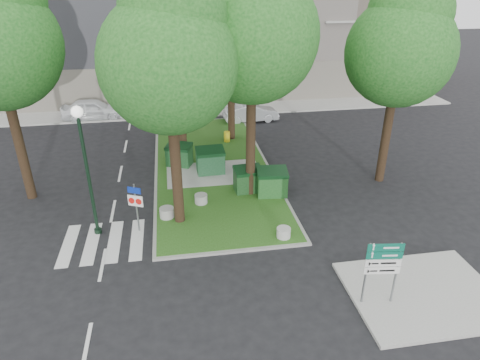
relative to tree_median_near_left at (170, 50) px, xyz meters
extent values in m
plane|color=black|center=(1.41, -2.56, -7.32)|extent=(120.00, 120.00, 0.00)
cube|color=#234C15|center=(1.91, 5.44, -7.26)|extent=(6.00, 16.00, 0.12)
cube|color=gray|center=(1.91, 5.44, -7.27)|extent=(6.30, 16.30, 0.10)
cube|color=#999993|center=(7.91, -6.06, -7.26)|extent=(5.00, 4.00, 0.12)
cube|color=#999993|center=(1.41, 15.94, -7.26)|extent=(42.00, 3.00, 0.12)
cube|color=silver|center=(-2.34, -1.06, -7.31)|extent=(5.00, 3.00, 0.01)
cylinder|color=black|center=(-0.09, -0.06, -4.24)|extent=(0.44, 0.44, 6.16)
sphere|color=#144B16|center=(-0.09, -0.06, -0.50)|extent=(5.20, 5.20, 5.20)
sphere|color=#144B16|center=(0.21, 0.14, 1.26)|extent=(3.90, 3.90, 3.90)
cylinder|color=black|center=(3.41, 1.94, -3.96)|extent=(0.44, 0.44, 6.72)
sphere|color=#144B16|center=(3.41, 1.94, 0.12)|extent=(5.60, 5.60, 5.60)
cylinder|color=black|center=(0.41, 6.44, -4.38)|extent=(0.44, 0.44, 5.88)
sphere|color=#144B16|center=(0.41, 6.44, -0.81)|extent=(4.80, 4.80, 4.80)
sphere|color=#144B16|center=(0.71, 6.64, 0.87)|extent=(3.60, 3.60, 3.60)
cylinder|color=black|center=(3.61, 9.44, -3.82)|extent=(0.44, 0.44, 7.00)
sphere|color=#144B16|center=(3.61, 9.44, 0.43)|extent=(5.80, 5.80, 5.80)
cylinder|color=black|center=(-7.09, 3.44, -4.10)|extent=(0.44, 0.44, 6.44)
cylinder|color=black|center=(10.41, 2.44, -4.38)|extent=(0.44, 0.44, 5.88)
sphere|color=#144B16|center=(10.41, 2.44, -0.81)|extent=(5.00, 5.00, 5.00)
sphere|color=#144B16|center=(10.71, 2.64, 0.87)|extent=(3.75, 3.75, 3.75)
cube|color=#103B16|center=(0.15, 5.80, -6.68)|extent=(1.55, 1.31, 1.03)
cube|color=black|center=(0.15, 5.80, -6.09)|extent=(1.61, 1.39, 0.30)
cube|color=#123E1F|center=(1.75, 4.58, -6.63)|extent=(1.48, 1.04, 1.13)
cube|color=black|center=(1.75, 4.58, -5.97)|extent=(1.53, 1.11, 0.33)
cube|color=#103612|center=(3.35, 2.19, -6.69)|extent=(1.36, 0.98, 1.02)
cube|color=black|center=(3.35, 2.19, -6.09)|extent=(1.41, 1.04, 0.29)
cube|color=#164A18|center=(4.41, 1.61, -6.65)|extent=(1.48, 1.07, 1.10)
cube|color=black|center=(4.41, 1.61, -6.01)|extent=(1.54, 1.14, 0.32)
cylinder|color=#979692|center=(-0.64, 0.29, -6.97)|extent=(0.63, 0.63, 0.45)
cylinder|color=#ADAEA8|center=(4.05, -2.06, -6.99)|extent=(0.57, 0.57, 0.41)
cylinder|color=gray|center=(0.96, 1.32, -6.98)|extent=(0.59, 0.59, 0.42)
cylinder|color=gold|center=(3.23, 8.92, -6.87)|extent=(0.37, 0.37, 0.65)
cylinder|color=black|center=(-3.52, -0.31, -4.83)|extent=(0.14, 0.14, 4.98)
cylinder|color=black|center=(-3.52, -0.31, -7.22)|extent=(0.30, 0.30, 0.20)
sphere|color=white|center=(-3.52, -0.31, -2.04)|extent=(0.44, 0.44, 0.44)
cylinder|color=slate|center=(-1.82, -0.44, -6.21)|extent=(0.09, 0.09, 2.22)
cube|color=navy|center=(-1.82, -0.44, -5.37)|extent=(0.54, 0.27, 0.27)
cube|color=white|center=(-1.82, -0.44, -5.85)|extent=(0.62, 0.31, 0.49)
cylinder|color=red|center=(-1.98, -0.44, -5.85)|extent=(0.25, 0.14, 0.27)
cylinder|color=red|center=(-1.66, -0.44, -5.85)|extent=(0.25, 0.14, 0.27)
cylinder|color=slate|center=(5.63, -6.16, -6.04)|extent=(0.08, 0.08, 2.31)
cylinder|color=slate|center=(6.60, -6.29, -6.04)|extent=(0.08, 0.08, 2.31)
cube|color=#0B5A45|center=(6.11, -6.23, -5.02)|extent=(1.15, 0.18, 0.27)
cube|color=#0B5A45|center=(6.11, -6.23, -5.32)|extent=(1.15, 0.18, 0.27)
cube|color=white|center=(6.11, -6.23, -5.61)|extent=(1.15, 0.18, 0.27)
cube|color=white|center=(6.11, -6.23, -5.90)|extent=(1.15, 0.18, 0.27)
imported|color=white|center=(-5.73, 15.30, -6.56)|extent=(4.46, 1.87, 1.51)
imported|color=#ACB0B4|center=(5.53, 12.94, -6.67)|extent=(4.02, 1.66, 1.30)
camera|label=1|loc=(-0.11, -16.20, 2.71)|focal=32.00mm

